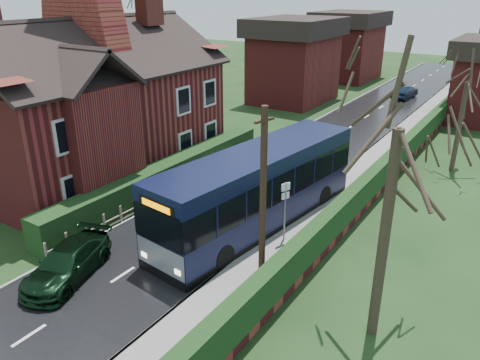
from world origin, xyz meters
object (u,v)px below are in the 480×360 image
Objects in this scene: car_green at (67,263)px; telegraph_pole at (263,202)px; bus at (258,189)px; brick_house at (93,100)px; bus_stop_sign at (285,204)px; car_silver at (216,166)px.

car_green is 0.63× the size of telegraph_pole.
brick_house is at bearing -175.13° from bus.
car_green is at bearing -48.12° from brick_house.
car_green is at bearing -138.25° from telegraph_pole.
brick_house is 11.33m from car_green.
brick_house is 11.24m from bus.
car_green is 1.52× the size of bus_stop_sign.
bus_stop_sign is at bearing -17.59° from bus.
bus is 2.80× the size of car_green.
bus is 1.77× the size of telegraph_pole.
bus_stop_sign is at bearing 117.36° from telegraph_pole.
car_silver is at bearing 147.94° from telegraph_pole.
car_silver is (5.93, 3.24, -3.69)m from brick_house.
bus_stop_sign is (6.80, -4.51, 1.17)m from car_silver.
brick_house is at bearing 175.07° from telegraph_pole.
bus is at bearing 136.07° from telegraph_pole.
brick_house is 14.30m from telegraph_pole.
car_silver is at bearing 150.80° from bus.
bus_stop_sign is (5.60, 6.69, 1.23)m from car_green.
telegraph_pole is at bearing -52.98° from bus_stop_sign.
bus_stop_sign is 3.70m from telegraph_pole.
brick_house is 3.65× the size of car_silver.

